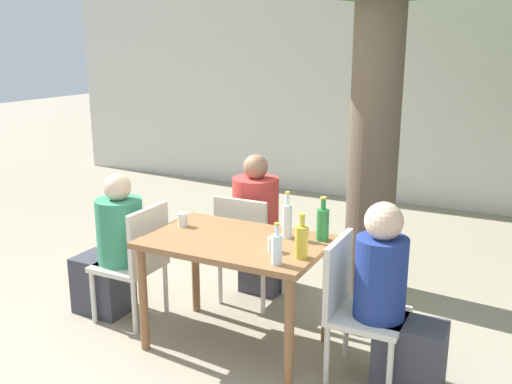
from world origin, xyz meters
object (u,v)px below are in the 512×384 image
Objects in this scene: dining_table_front at (236,254)px; water_bottle_2 at (277,248)px; water_bottle_0 at (287,220)px; drinking_glass_0 at (273,244)px; patio_chair_1 at (355,302)px; person_seated_2 at (260,232)px; person_seated_0 at (112,253)px; drinking_glass_1 at (183,220)px; patio_chair_0 at (137,257)px; person_seated_1 at (394,308)px; oil_cruet_3 at (302,241)px; green_bottle_1 at (323,223)px; patio_chair_2 at (247,244)px.

water_bottle_2 is at bearing -33.01° from dining_table_front.
drinking_glass_0 is at bearing -84.80° from water_bottle_0.
person_seated_2 reaches higher than patio_chair_1.
drinking_glass_1 is (0.60, 0.07, 0.33)m from person_seated_0.
patio_chair_0 is at bearing 90.00° from patio_chair_1.
patio_chair_1 is 0.61m from drinking_glass_0.
person_seated_0 is 1.18m from person_seated_2.
person_seated_1 is 0.97× the size of person_seated_2.
oil_cruet_3 is at bearing -6.35° from drinking_glass_0.
water_bottle_0 is 0.48m from water_bottle_2.
water_bottle_2 is 0.91× the size of oil_cruet_3.
person_seated_1 is 3.94× the size of green_bottle_1.
green_bottle_1 reaches higher than patio_chair_0.
person_seated_2 reaches higher than dining_table_front.
patio_chair_1 is 0.78× the size of person_seated_1.
person_seated_0 reaches higher than water_bottle_2.
green_bottle_1 reaches higher than dining_table_front.
patio_chair_0 is at bearing 55.24° from person_seated_2.
person_seated_2 reaches higher than patio_chair_0.
drinking_glass_1 is (-0.89, 0.35, -0.05)m from water_bottle_2.
green_bottle_1 is 0.52m from water_bottle_2.
water_bottle_0 is 0.37m from oil_cruet_3.
dining_table_front is at bearing 167.44° from oil_cruet_3.
green_bottle_1 is at bearing 98.66° from person_seated_0.
patio_chair_1 is (0.82, 0.00, -0.16)m from dining_table_front.
patio_chair_0 is 0.78× the size of person_seated_1.
oil_cruet_3 is (-0.55, -0.11, 0.37)m from person_seated_1.
person_seated_0 is (-0.24, -0.00, -0.01)m from patio_chair_0.
person_seated_2 is (-0.24, 0.85, -0.13)m from dining_table_front.
dining_table_front is at bearing 90.00° from patio_chair_1.
patio_chair_0 is 1.00× the size of patio_chair_2.
patio_chair_2 is at bearing 111.04° from dining_table_front.
person_seated_0 is at bearing 45.66° from person_seated_2.
person_seated_2 is 0.92m from water_bottle_0.
patio_chair_0 is at bearing 90.00° from person_seated_1.
green_bottle_1 reaches higher than drinking_glass_0.
patio_chair_1 is at bearing 34.73° from water_bottle_2.
patio_chair_2 is at bearing 135.83° from oil_cruet_3.
green_bottle_1 is (0.23, 0.06, -0.01)m from water_bottle_0.
person_seated_2 reaches higher than person_seated_1.
water_bottle_2 is (0.66, -1.12, 0.34)m from person_seated_2.
water_bottle_2 is 2.65× the size of drinking_glass_1.
patio_chair_2 is (-1.06, 0.61, 0.00)m from patio_chair_1.
person_seated_0 is 2.12m from person_seated_1.
water_bottle_0 is at bearing 76.90° from person_seated_1.
water_bottle_2 is 0.22m from drinking_glass_0.
person_seated_0 is at bearing 90.00° from patio_chair_1.
person_seated_1 is (1.89, -0.00, 0.01)m from patio_chair_0.
person_seated_0 is 3.82× the size of green_bottle_1.
water_bottle_0 is (0.53, -0.67, 0.36)m from person_seated_2.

